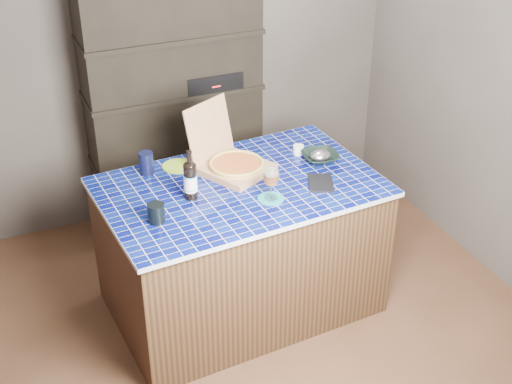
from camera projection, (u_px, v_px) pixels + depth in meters
name	position (u px, v px, depth m)	size (l,w,h in m)	color
room	(260.00, 159.00, 3.65)	(3.50, 3.50, 3.50)	brown
shelving_unit	(174.00, 109.00, 5.03)	(1.20, 0.41, 1.80)	black
kitchen_island	(241.00, 247.00, 4.38)	(1.68, 1.13, 0.88)	#46341B
pizza_box	(233.00, 163.00, 4.27)	(0.52, 0.55, 0.39)	#A87956
mead_bottle	(190.00, 180.00, 3.97)	(0.08, 0.08, 0.30)	black
teal_trivet	(271.00, 199.00, 4.01)	(0.15, 0.15, 0.01)	teal
wine_glass	(271.00, 177.00, 3.94)	(0.09, 0.09, 0.20)	white
tumbler	(156.00, 213.00, 3.79)	(0.09, 0.09, 0.10)	black
dvd_case	(321.00, 183.00, 4.16)	(0.14, 0.20, 0.02)	black
bowl	(320.00, 157.00, 4.39)	(0.22, 0.22, 0.05)	black
foil_contents	(320.00, 155.00, 4.38)	(0.13, 0.11, 0.06)	#B7B8C3
white_jar	(298.00, 150.00, 4.47)	(0.07, 0.07, 0.06)	white
navy_cup	(146.00, 163.00, 4.24)	(0.09, 0.09, 0.14)	black
green_trivet	(178.00, 166.00, 4.34)	(0.20, 0.20, 0.01)	#94C82B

